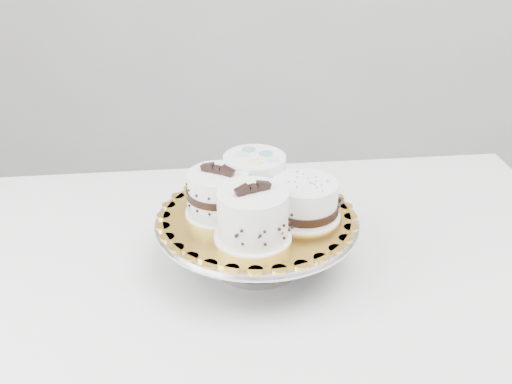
{
  "coord_description": "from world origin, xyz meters",
  "views": [
    {
      "loc": [
        -0.05,
        -0.84,
        1.38
      ],
      "look_at": [
        -0.06,
        0.08,
        0.89
      ],
      "focal_mm": 45.0,
      "sensor_mm": 36.0,
      "label": 1
    }
  ],
  "objects_px": {
    "cake_board": "(257,217)",
    "cake_banded": "(218,195)",
    "cake_swirl": "(253,216)",
    "cake_stand": "(257,233)",
    "cake_ribbon": "(305,201)",
    "table": "(250,308)",
    "cake_dots": "(254,177)"
  },
  "relations": [
    {
      "from": "cake_banded",
      "to": "cake_dots",
      "type": "xyz_separation_m",
      "value": [
        0.06,
        0.05,
        0.01
      ]
    },
    {
      "from": "cake_stand",
      "to": "cake_ribbon",
      "type": "relative_size",
      "value": 2.36
    },
    {
      "from": "table",
      "to": "cake_stand",
      "type": "distance_m",
      "value": 0.14
    },
    {
      "from": "cake_swirl",
      "to": "cake_ribbon",
      "type": "xyz_separation_m",
      "value": [
        0.08,
        0.07,
        -0.01
      ]
    },
    {
      "from": "cake_swirl",
      "to": "cake_dots",
      "type": "xyz_separation_m",
      "value": [
        0.0,
        0.13,
        0.0
      ]
    },
    {
      "from": "cake_stand",
      "to": "cake_banded",
      "type": "bearing_deg",
      "value": 171.91
    },
    {
      "from": "cake_dots",
      "to": "table",
      "type": "bearing_deg",
      "value": -76.22
    },
    {
      "from": "cake_banded",
      "to": "cake_ribbon",
      "type": "xyz_separation_m",
      "value": [
        0.14,
        -0.01,
        -0.0
      ]
    },
    {
      "from": "cake_board",
      "to": "cake_banded",
      "type": "xyz_separation_m",
      "value": [
        -0.06,
        0.01,
        0.04
      ]
    },
    {
      "from": "table",
      "to": "cake_stand",
      "type": "relative_size",
      "value": 3.95
    },
    {
      "from": "cake_stand",
      "to": "cake_swirl",
      "type": "relative_size",
      "value": 2.29
    },
    {
      "from": "cake_dots",
      "to": "cake_ribbon",
      "type": "xyz_separation_m",
      "value": [
        0.08,
        -0.06,
        -0.01
      ]
    },
    {
      "from": "table",
      "to": "cake_dots",
      "type": "relative_size",
      "value": 10.01
    },
    {
      "from": "cake_swirl",
      "to": "cake_dots",
      "type": "distance_m",
      "value": 0.13
    },
    {
      "from": "cake_swirl",
      "to": "cake_banded",
      "type": "height_order",
      "value": "cake_swirl"
    },
    {
      "from": "cake_stand",
      "to": "cake_ribbon",
      "type": "bearing_deg",
      "value": -0.69
    },
    {
      "from": "cake_stand",
      "to": "cake_swirl",
      "type": "distance_m",
      "value": 0.1
    },
    {
      "from": "cake_banded",
      "to": "cake_board",
      "type": "bearing_deg",
      "value": 16.17
    },
    {
      "from": "cake_stand",
      "to": "cake_ribbon",
      "type": "height_order",
      "value": "cake_ribbon"
    },
    {
      "from": "table",
      "to": "cake_dots",
      "type": "distance_m",
      "value": 0.23
    },
    {
      "from": "cake_ribbon",
      "to": "cake_banded",
      "type": "bearing_deg",
      "value": -159.91
    },
    {
      "from": "cake_banded",
      "to": "table",
      "type": "bearing_deg",
      "value": -12.22
    },
    {
      "from": "cake_board",
      "to": "cake_swirl",
      "type": "relative_size",
      "value": 2.1
    },
    {
      "from": "cake_banded",
      "to": "cake_stand",
      "type": "bearing_deg",
      "value": 16.17
    },
    {
      "from": "cake_board",
      "to": "cake_swirl",
      "type": "bearing_deg",
      "value": -94.66
    },
    {
      "from": "cake_stand",
      "to": "cake_ribbon",
      "type": "distance_m",
      "value": 0.1
    },
    {
      "from": "cake_dots",
      "to": "cake_banded",
      "type": "bearing_deg",
      "value": -119.14
    },
    {
      "from": "cake_swirl",
      "to": "cake_ribbon",
      "type": "bearing_deg",
      "value": 10.38
    },
    {
      "from": "table",
      "to": "cake_board",
      "type": "height_order",
      "value": "cake_board"
    },
    {
      "from": "cake_stand",
      "to": "cake_board",
      "type": "distance_m",
      "value": 0.03
    },
    {
      "from": "table",
      "to": "cake_swirl",
      "type": "xyz_separation_m",
      "value": [
        0.01,
        -0.04,
        0.21
      ]
    },
    {
      "from": "cake_board",
      "to": "cake_banded",
      "type": "bearing_deg",
      "value": 171.91
    }
  ]
}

